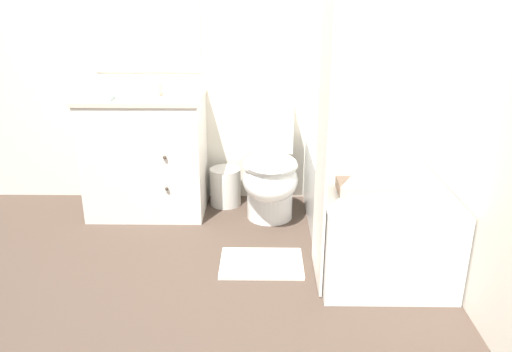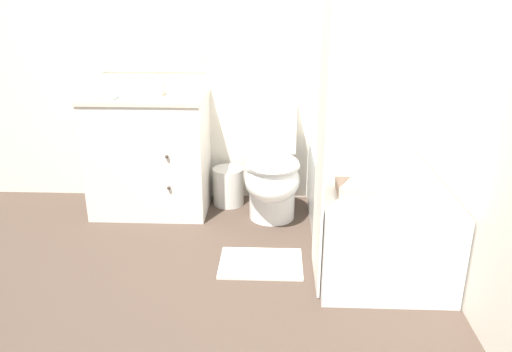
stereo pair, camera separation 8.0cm
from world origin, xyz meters
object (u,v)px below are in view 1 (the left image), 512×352
at_px(toilet, 270,171).
at_px(bathtub, 368,205).
at_px(vanity_cabinet, 147,153).
at_px(bath_towel_folded, 370,187).
at_px(bath_mat, 262,263).
at_px(soap_dispenser, 191,87).
at_px(wastebasket, 225,186).
at_px(sink_faucet, 147,86).
at_px(tissue_box, 152,89).
at_px(hand_towel_folded, 95,95).

distance_m(toilet, bathtub, 0.75).
relative_size(vanity_cabinet, bathtub, 0.59).
relative_size(bath_towel_folded, bath_mat, 0.71).
xyz_separation_m(vanity_cabinet, toilet, (0.91, -0.10, -0.10)).
bearing_deg(bath_towel_folded, soap_dispenser, 140.78).
height_order(bathtub, wastebasket, bathtub).
xyz_separation_m(sink_faucet, bath_towel_folded, (1.45, -1.06, -0.37)).
xyz_separation_m(sink_faucet, tissue_box, (0.07, -0.18, 0.01)).
xyz_separation_m(sink_faucet, wastebasket, (0.56, -0.07, -0.77)).
distance_m(toilet, bath_towel_folded, 0.98).
xyz_separation_m(tissue_box, bath_mat, (0.77, -0.80, -0.92)).
xyz_separation_m(bathtub, hand_towel_folded, (-1.82, 0.31, 0.65)).
bearing_deg(bathtub, sink_faucet, 157.04).
bearing_deg(wastebasket, toilet, -31.10).
bearing_deg(toilet, wastebasket, 148.90).
bearing_deg(bathtub, hand_towel_folded, 170.21).
distance_m(soap_dispenser, hand_towel_folded, 0.65).
height_order(vanity_cabinet, toilet, vanity_cabinet).
xyz_separation_m(tissue_box, bath_towel_folded, (1.37, -0.88, -0.38)).
xyz_separation_m(bathtub, bath_mat, (-0.70, -0.33, -0.25)).
relative_size(soap_dispenser, hand_towel_folded, 0.59).
height_order(sink_faucet, bath_towel_folded, sink_faucet).
relative_size(wastebasket, hand_towel_folded, 1.30).
bearing_deg(wastebasket, tissue_box, -166.63).
relative_size(vanity_cabinet, soap_dispenser, 6.56).
distance_m(toilet, bath_mat, 0.79).
height_order(sink_faucet, bath_mat, sink_faucet).
relative_size(sink_faucet, bath_towel_folded, 0.40).
bearing_deg(bath_mat, bath_towel_folded, -7.67).
bearing_deg(sink_faucet, bathtub, -22.96).
xyz_separation_m(vanity_cabinet, sink_faucet, (-0.00, 0.17, 0.47)).
distance_m(soap_dispenser, bath_mat, 1.34).
relative_size(tissue_box, soap_dispenser, 0.99).
relative_size(sink_faucet, soap_dispenser, 1.06).
relative_size(wastebasket, bath_mat, 0.58).
relative_size(vanity_cabinet, bath_towel_folded, 2.48).
xyz_separation_m(toilet, bath_mat, (-0.06, -0.71, -0.34)).
xyz_separation_m(vanity_cabinet, soap_dispenser, (0.34, 0.01, 0.49)).
bearing_deg(sink_faucet, toilet, -16.67).
xyz_separation_m(hand_towel_folded, bath_towel_folded, (1.72, -0.72, -0.37)).
bearing_deg(sink_faucet, soap_dispenser, -25.12).
bearing_deg(tissue_box, bath_towel_folded, -32.67).
bearing_deg(soap_dispenser, bath_mat, -58.48).
height_order(soap_dispenser, bath_mat, soap_dispenser).
relative_size(wastebasket, tissue_box, 2.20).
bearing_deg(hand_towel_folded, vanity_cabinet, 31.48).
bearing_deg(toilet, tissue_box, 173.85).
bearing_deg(tissue_box, hand_towel_folded, -155.55).
relative_size(toilet, hand_towel_folded, 3.62).
relative_size(toilet, bathtub, 0.55).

